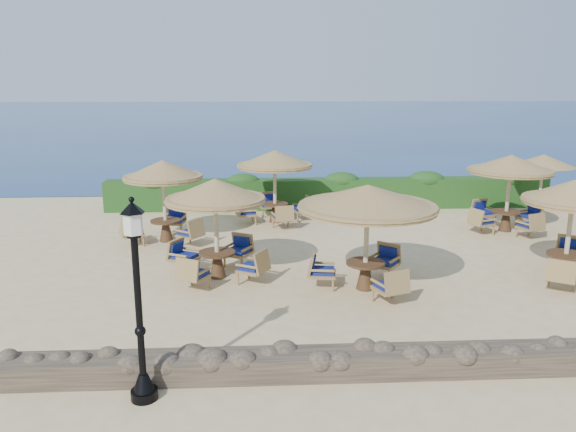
{
  "coord_description": "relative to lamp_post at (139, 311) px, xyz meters",
  "views": [
    {
      "loc": [
        -2.9,
        -15.15,
        5.07
      ],
      "look_at": [
        -2.05,
        0.47,
        1.3
      ],
      "focal_mm": 35.0,
      "sensor_mm": 36.0,
      "label": 1
    }
  ],
  "objects": [
    {
      "name": "cafe_set_2",
      "position": [
        9.89,
        5.18,
        0.4
      ],
      "size": [
        2.5,
        2.73,
        2.65
      ],
      "color": "beige",
      "rests_on": "ground"
    },
    {
      "name": "hedge",
      "position": [
        4.8,
        14.0,
        -0.95
      ],
      "size": [
        18.0,
        0.9,
        1.2
      ],
      "primitive_type": "cube",
      "color": "#173D13",
      "rests_on": "ground"
    },
    {
      "name": "lamp_post",
      "position": [
        0.0,
        0.0,
        0.0
      ],
      "size": [
        0.44,
        0.44,
        3.31
      ],
      "color": "black",
      "rests_on": "ground"
    },
    {
      "name": "cafe_set_3",
      "position": [
        -1.1,
        9.39,
        0.29
      ],
      "size": [
        2.75,
        2.7,
        2.65
      ],
      "color": "beige",
      "rests_on": "ground"
    },
    {
      "name": "cafe_set_1",
      "position": [
        4.54,
        4.76,
        0.47
      ],
      "size": [
        3.42,
        3.42,
        2.65
      ],
      "color": "beige",
      "rests_on": "ground"
    },
    {
      "name": "sea",
      "position": [
        4.8,
        76.8,
        -1.55
      ],
      "size": [
        160.0,
        160.0,
        0.0
      ],
      "primitive_type": "plane",
      "color": "navy",
      "rests_on": "ground"
    },
    {
      "name": "cafe_set_5",
      "position": [
        10.45,
        10.05,
        0.28
      ],
      "size": [
        2.87,
        2.87,
        2.65
      ],
      "color": "beige",
      "rests_on": "ground"
    },
    {
      "name": "stone_wall",
      "position": [
        4.8,
        0.6,
        -1.33
      ],
      "size": [
        15.0,
        0.65,
        0.44
      ],
      "primitive_type": "cube",
      "color": "brown",
      "rests_on": "ground"
    },
    {
      "name": "cafe_set_0",
      "position": [
        0.8,
        5.82,
        0.22
      ],
      "size": [
        2.79,
        2.79,
        2.65
      ],
      "color": "beige",
      "rests_on": "ground"
    },
    {
      "name": "ground",
      "position": [
        4.8,
        6.8,
        -1.55
      ],
      "size": [
        120.0,
        120.0,
        0.0
      ],
      "primitive_type": "plane",
      "color": "#D6BD87",
      "rests_on": "ground"
    },
    {
      "name": "cafe_set_4",
      "position": [
        2.51,
        11.75,
        0.26
      ],
      "size": [
        2.89,
        2.89,
        2.65
      ],
      "color": "beige",
      "rests_on": "ground"
    },
    {
      "name": "extra_parasol",
      "position": [
        12.6,
        12.0,
        0.62
      ],
      "size": [
        2.3,
        2.3,
        2.41
      ],
      "color": "beige",
      "rests_on": "ground"
    }
  ]
}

